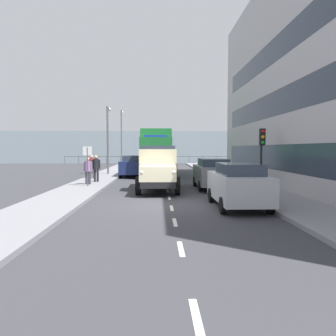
{
  "coord_description": "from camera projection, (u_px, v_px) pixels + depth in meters",
  "views": [
    {
      "loc": [
        0.51,
        13.0,
        2.28
      ],
      "look_at": [
        -0.09,
        -6.23,
        1.1
      ],
      "focal_mm": 33.9,
      "sensor_mm": 36.0,
      "label": 1
    }
  ],
  "objects": [
    {
      "name": "sidewalk_right",
      "position": [
        103.0,
        177.0,
        24.37
      ],
      "size": [
        2.51,
        44.64,
        0.15
      ],
      "primitive_type": "cube",
      "color": "gray",
      "rests_on": "ground_plane"
    },
    {
      "name": "pedestrian_near_railing",
      "position": [
        92.0,
        165.0,
        22.61
      ],
      "size": [
        0.53,
        0.34,
        1.66
      ],
      "color": "#4C473D",
      "rests_on": "sidewalk_right"
    },
    {
      "name": "sidewalk_left",
      "position": [
        226.0,
        177.0,
        24.67
      ],
      "size": [
        2.51,
        44.64,
        0.15
      ],
      "primitive_type": "cube",
      "color": "gray",
      "rests_on": "ground_plane"
    },
    {
      "name": "pedestrian_in_dark_coat",
      "position": [
        96.0,
        166.0,
        20.34
      ],
      "size": [
        0.53,
        0.34,
        1.7
      ],
      "color": "black",
      "rests_on": "sidewalk_right"
    },
    {
      "name": "street_sign",
      "position": [
        87.0,
        159.0,
        17.95
      ],
      "size": [
        0.5,
        0.07,
        2.25
      ],
      "color": "#4C4C4C",
      "rests_on": "sidewalk_right"
    },
    {
      "name": "truck_vintage_cream",
      "position": [
        158.0,
        169.0,
        16.83
      ],
      "size": [
        2.17,
        5.64,
        2.43
      ],
      "color": "black",
      "rests_on": "ground_plane"
    },
    {
      "name": "road_centreline_markings",
      "position": [
        165.0,
        179.0,
        23.63
      ],
      "size": [
        0.12,
        39.85,
        0.01
      ],
      "color": "silver",
      "rests_on": "ground_plane"
    },
    {
      "name": "lamp_post_far",
      "position": [
        122.0,
        133.0,
        38.67
      ],
      "size": [
        0.32,
        1.14,
        6.77
      ],
      "color": "#59595B",
      "rests_on": "sidewalk_right"
    },
    {
      "name": "lamp_post_promenade",
      "position": [
        108.0,
        133.0,
        26.71
      ],
      "size": [
        0.32,
        1.14,
        5.66
      ],
      "color": "#59595B",
      "rests_on": "sidewalk_right"
    },
    {
      "name": "car_grey_kerbside_1",
      "position": [
        212.0,
        173.0,
        17.94
      ],
      "size": [
        1.87,
        4.01,
        1.72
      ],
      "color": "slate",
      "rests_on": "ground_plane"
    },
    {
      "name": "traffic_light_near",
      "position": [
        262.0,
        145.0,
        17.01
      ],
      "size": [
        0.28,
        0.41,
        3.2
      ],
      "color": "black",
      "rests_on": "sidewalk_left"
    },
    {
      "name": "pedestrian_by_lamp",
      "position": [
        88.0,
        169.0,
        18.86
      ],
      "size": [
        0.53,
        0.34,
        1.6
      ],
      "color": "#383342",
      "rests_on": "sidewalk_right"
    },
    {
      "name": "car_silver_kerbside_near",
      "position": [
        238.0,
        185.0,
        12.22
      ],
      "size": [
        1.84,
        3.96,
        1.72
      ],
      "color": "#B7BABF",
      "rests_on": "ground_plane"
    },
    {
      "name": "car_navy_oppositeside_0",
      "position": [
        133.0,
        165.0,
        25.92
      ],
      "size": [
        1.96,
        4.44,
        1.72
      ],
      "color": "navy",
      "rests_on": "ground_plane"
    },
    {
      "name": "sea_horizon",
      "position": [
        161.0,
        147.0,
        49.63
      ],
      "size": [
        80.0,
        0.8,
        5.0
      ],
      "primitive_type": "cube",
      "color": "#84939E",
      "rests_on": "ground_plane"
    },
    {
      "name": "seawall_railing",
      "position": [
        162.0,
        158.0,
        46.14
      ],
      "size": [
        28.08,
        0.08,
        1.2
      ],
      "color": "#4C5156",
      "rests_on": "ground_plane"
    },
    {
      "name": "ground_plane",
      "position": [
        165.0,
        178.0,
        24.53
      ],
      "size": [
        80.0,
        80.0,
        0.0
      ],
      "primitive_type": "plane",
      "color": "#38383D"
    },
    {
      "name": "lorry_cargo_green",
      "position": [
        156.0,
        151.0,
        26.88
      ],
      "size": [
        2.58,
        8.2,
        3.87
      ],
      "color": "#1E7033",
      "rests_on": "ground_plane"
    }
  ]
}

